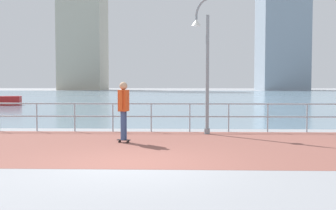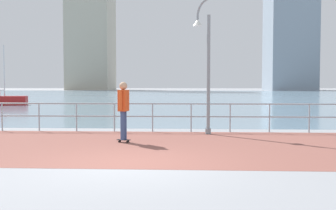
{
  "view_description": "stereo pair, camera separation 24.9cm",
  "coord_description": "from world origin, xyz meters",
  "views": [
    {
      "loc": [
        1.08,
        -8.72,
        1.74
      ],
      "look_at": [
        0.69,
        3.55,
        1.1
      ],
      "focal_mm": 43.4,
      "sensor_mm": 36.0,
      "label": 1
    },
    {
      "loc": [
        1.33,
        -8.71,
        1.74
      ],
      "look_at": [
        0.69,
        3.55,
        1.1
      ],
      "focal_mm": 43.4,
      "sensor_mm": 36.0,
      "label": 2
    }
  ],
  "objects": [
    {
      "name": "tower_brick",
      "position": [
        28.28,
        102.98,
        22.25
      ],
      "size": [
        11.76,
        15.09,
        46.18
      ],
      "color": "#8493A3",
      "rests_on": "ground"
    },
    {
      "name": "ground",
      "position": [
        0.0,
        40.0,
        0.0
      ],
      "size": [
        220.0,
        220.0,
        0.0
      ],
      "primitive_type": "plane",
      "color": "gray"
    },
    {
      "name": "harbor_water",
      "position": [
        0.0,
        50.92,
        0.0
      ],
      "size": [
        180.0,
        88.0,
        0.0
      ],
      "primitive_type": "cube",
      "color": "#6B899E",
      "rests_on": "ground"
    },
    {
      "name": "tower_glass",
      "position": [
        -26.48,
        105.51,
        23.85
      ],
      "size": [
        11.82,
        13.31,
        49.36
      ],
      "color": "#B2AD99",
      "rests_on": "ground"
    },
    {
      "name": "sailboat_navy",
      "position": [
        -13.81,
        23.49,
        0.47
      ],
      "size": [
        3.61,
        1.73,
        4.87
      ],
      "color": "#B21E1E",
      "rests_on": "ground"
    },
    {
      "name": "skateboarder",
      "position": [
        -0.61,
        3.17,
        1.09
      ],
      "size": [
        0.41,
        0.56,
        1.8
      ],
      "color": "black",
      "rests_on": "ground"
    },
    {
      "name": "waterfront_railing",
      "position": [
        -0.0,
        5.92,
        0.73
      ],
      "size": [
        25.25,
        0.06,
        1.05
      ],
      "color": "#9EADB7",
      "rests_on": "ground"
    },
    {
      "name": "brick_paving",
      "position": [
        0.0,
        2.66,
        0.0
      ],
      "size": [
        28.0,
        6.51,
        0.01
      ],
      "primitive_type": "cube",
      "color": "brown",
      "rests_on": "ground"
    },
    {
      "name": "lamppost",
      "position": [
        1.87,
        5.45,
        2.59
      ],
      "size": [
        0.65,
        0.67,
        4.69
      ],
      "color": "gray",
      "rests_on": "ground"
    }
  ]
}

